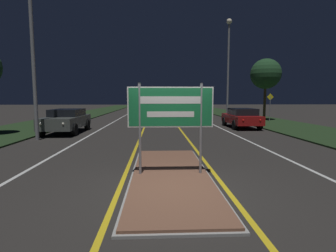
{
  "coord_description": "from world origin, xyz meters",
  "views": [
    {
      "loc": [
        -0.38,
        -6.1,
        2.13
      ],
      "look_at": [
        0.0,
        2.31,
        1.23
      ],
      "focal_mm": 28.0,
      "sensor_mm": 36.0,
      "label": 1
    }
  ],
  "objects_px": {
    "car_receding_1": "(188,111)",
    "highway_sign": "(171,111)",
    "streetlight_left_near": "(31,17)",
    "streetlight_right_near": "(228,57)",
    "car_receding_0": "(241,117)",
    "car_approaching_0": "(66,120)",
    "warning_sign": "(270,105)"
  },
  "relations": [
    {
      "from": "streetlight_right_near",
      "to": "car_receding_1",
      "type": "bearing_deg",
      "value": 162.21
    },
    {
      "from": "car_receding_1",
      "to": "car_approaching_0",
      "type": "bearing_deg",
      "value": -130.63
    },
    {
      "from": "streetlight_right_near",
      "to": "car_receding_0",
      "type": "distance_m",
      "value": 8.72
    },
    {
      "from": "streetlight_left_near",
      "to": "car_receding_1",
      "type": "relative_size",
      "value": 1.95
    },
    {
      "from": "streetlight_left_near",
      "to": "car_approaching_0",
      "type": "height_order",
      "value": "streetlight_left_near"
    },
    {
      "from": "highway_sign",
      "to": "car_receding_0",
      "type": "distance_m",
      "value": 12.98
    },
    {
      "from": "streetlight_left_near",
      "to": "car_approaching_0",
      "type": "relative_size",
      "value": 2.05
    },
    {
      "from": "highway_sign",
      "to": "car_approaching_0",
      "type": "bearing_deg",
      "value": 122.16
    },
    {
      "from": "streetlight_left_near",
      "to": "car_approaching_0",
      "type": "bearing_deg",
      "value": 78.97
    },
    {
      "from": "streetlight_right_near",
      "to": "warning_sign",
      "type": "xyz_separation_m",
      "value": [
        3.23,
        -2.33,
        -4.53
      ]
    },
    {
      "from": "streetlight_right_near",
      "to": "car_receding_0",
      "type": "xyz_separation_m",
      "value": [
        -0.82,
        -6.85,
        -5.33
      ]
    },
    {
      "from": "streetlight_left_near",
      "to": "streetlight_right_near",
      "type": "bearing_deg",
      "value": 42.37
    },
    {
      "from": "streetlight_left_near",
      "to": "warning_sign",
      "type": "distance_m",
      "value": 19.35
    },
    {
      "from": "car_receding_0",
      "to": "car_receding_1",
      "type": "bearing_deg",
      "value": 109.55
    },
    {
      "from": "highway_sign",
      "to": "warning_sign",
      "type": "bearing_deg",
      "value": 58.7
    },
    {
      "from": "car_receding_0",
      "to": "warning_sign",
      "type": "relative_size",
      "value": 1.75
    },
    {
      "from": "highway_sign",
      "to": "car_receding_0",
      "type": "height_order",
      "value": "highway_sign"
    },
    {
      "from": "streetlight_left_near",
      "to": "car_approaching_0",
      "type": "xyz_separation_m",
      "value": [
        0.55,
        2.8,
        -5.24
      ]
    },
    {
      "from": "highway_sign",
      "to": "streetlight_left_near",
      "type": "xyz_separation_m",
      "value": [
        -6.44,
        6.58,
        4.22
      ]
    },
    {
      "from": "highway_sign",
      "to": "car_receding_1",
      "type": "relative_size",
      "value": 0.51
    },
    {
      "from": "highway_sign",
      "to": "streetlight_right_near",
      "type": "distance_m",
      "value": 20.03
    },
    {
      "from": "warning_sign",
      "to": "streetlight_left_near",
      "type": "bearing_deg",
      "value": -149.57
    },
    {
      "from": "highway_sign",
      "to": "streetlight_left_near",
      "type": "height_order",
      "value": "streetlight_left_near"
    },
    {
      "from": "car_approaching_0",
      "to": "warning_sign",
      "type": "relative_size",
      "value": 1.84
    },
    {
      "from": "highway_sign",
      "to": "car_approaching_0",
      "type": "height_order",
      "value": "highway_sign"
    },
    {
      "from": "car_receding_1",
      "to": "streetlight_left_near",
      "type": "bearing_deg",
      "value": -125.59
    },
    {
      "from": "streetlight_right_near",
      "to": "warning_sign",
      "type": "height_order",
      "value": "streetlight_right_near"
    },
    {
      "from": "streetlight_right_near",
      "to": "highway_sign",
      "type": "bearing_deg",
      "value": -109.59
    },
    {
      "from": "streetlight_left_near",
      "to": "car_receding_1",
      "type": "bearing_deg",
      "value": 54.41
    },
    {
      "from": "car_receding_1",
      "to": "warning_sign",
      "type": "height_order",
      "value": "warning_sign"
    },
    {
      "from": "car_approaching_0",
      "to": "streetlight_right_near",
      "type": "bearing_deg",
      "value": 36.03
    },
    {
      "from": "car_receding_1",
      "to": "highway_sign",
      "type": "bearing_deg",
      "value": -98.38
    }
  ]
}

